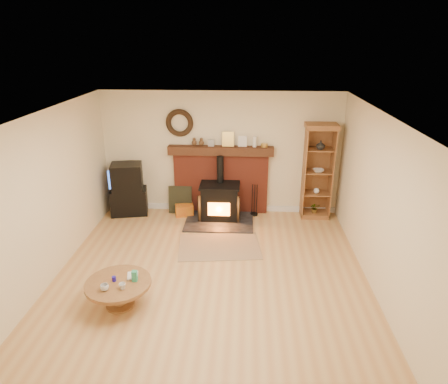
# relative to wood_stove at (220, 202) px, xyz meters

# --- Properties ---
(ground) EXTENTS (5.50, 5.50, 0.00)m
(ground) POSITION_rel_wood_stove_xyz_m (0.00, -2.28, -0.37)
(ground) COLOR tan
(ground) RESTS_ON ground
(room_shell) EXTENTS (5.02, 5.52, 2.61)m
(room_shell) POSITION_rel_wood_stove_xyz_m (-0.02, -2.18, 1.34)
(room_shell) COLOR beige
(room_shell) RESTS_ON ground
(chimney_breast) EXTENTS (2.20, 0.22, 1.78)m
(chimney_breast) POSITION_rel_wood_stove_xyz_m (0.00, 0.39, 0.43)
(chimney_breast) COLOR maroon
(chimney_breast) RESTS_ON ground
(wood_stove) EXTENTS (1.40, 1.00, 1.32)m
(wood_stove) POSITION_rel_wood_stove_xyz_m (0.00, 0.00, 0.00)
(wood_stove) COLOR black
(wood_stove) RESTS_ON ground
(area_rug) EXTENTS (1.59, 1.18, 0.01)m
(area_rug) POSITION_rel_wood_stove_xyz_m (0.07, -1.20, -0.37)
(area_rug) COLOR brown
(area_rug) RESTS_ON ground
(tv_unit) EXTENTS (0.85, 0.67, 1.12)m
(tv_unit) POSITION_rel_wood_stove_xyz_m (-1.98, 0.19, 0.16)
(tv_unit) COLOR black
(tv_unit) RESTS_ON ground
(curio_cabinet) EXTENTS (0.64, 0.46, 2.00)m
(curio_cabinet) POSITION_rel_wood_stove_xyz_m (2.01, 0.28, 0.63)
(curio_cabinet) COLOR brown
(curio_cabinet) RESTS_ON ground
(firelog_box) EXTENTS (0.42, 0.31, 0.24)m
(firelog_box) POSITION_rel_wood_stove_xyz_m (-0.77, 0.12, -0.25)
(firelog_box) COLOR gold
(firelog_box) RESTS_ON ground
(leaning_painting) EXTENTS (0.50, 0.13, 0.60)m
(leaning_painting) POSITION_rel_wood_stove_xyz_m (-0.88, 0.27, -0.07)
(leaning_painting) COLOR black
(leaning_painting) RESTS_ON ground
(fire_tools) EXTENTS (0.16, 0.16, 0.70)m
(fire_tools) POSITION_rel_wood_stove_xyz_m (0.73, 0.22, -0.24)
(fire_tools) COLOR black
(fire_tools) RESTS_ON ground
(coffee_table) EXTENTS (0.93, 0.93, 0.56)m
(coffee_table) POSITION_rel_wood_stove_xyz_m (-1.23, -3.00, -0.05)
(coffee_table) COLOR brown
(coffee_table) RESTS_ON ground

